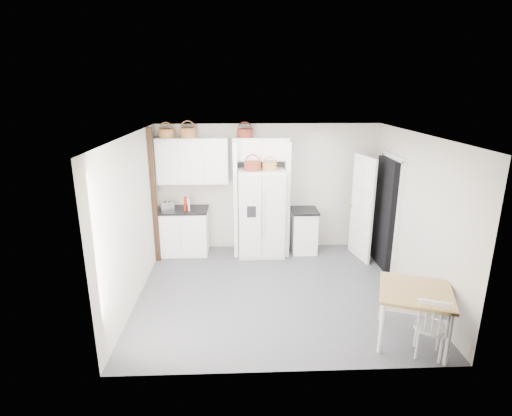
{
  "coord_description": "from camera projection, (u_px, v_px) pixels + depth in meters",
  "views": [
    {
      "loc": [
        -0.57,
        -6.01,
        3.27
      ],
      "look_at": [
        -0.31,
        0.4,
        1.34
      ],
      "focal_mm": 28.0,
      "sensor_mm": 36.0,
      "label": 1
    }
  ],
  "objects": [
    {
      "name": "bridge_cabinet",
      "position": [
        261.0,
        149.0,
        7.85
      ],
      "size": [
        1.12,
        0.34,
        0.45
      ],
      "primitive_type": "cube",
      "color": "white",
      "rests_on": "wall_back"
    },
    {
      "name": "upper_cabinet",
      "position": [
        193.0,
        161.0,
        7.86
      ],
      "size": [
        1.4,
        0.34,
        0.9
      ],
      "primitive_type": "cube",
      "color": "white",
      "rests_on": "wall_back"
    },
    {
      "name": "basket_fridge_a",
      "position": [
        253.0,
        166.0,
        7.62
      ],
      "size": [
        0.32,
        0.32,
        0.17
      ],
      "primitive_type": "cylinder",
      "color": "maroon",
      "rests_on": "refrigerator"
    },
    {
      "name": "refrigerator",
      "position": [
        261.0,
        213.0,
        8.0
      ],
      "size": [
        0.91,
        0.73,
        1.76
      ],
      "primitive_type": "cube",
      "color": "silver",
      "rests_on": "floor"
    },
    {
      "name": "base_cab_left",
      "position": [
        183.0,
        232.0,
        8.14
      ],
      "size": [
        0.98,
        0.62,
        0.91
      ],
      "primitive_type": "cube",
      "color": "white",
      "rests_on": "floor"
    },
    {
      "name": "trim_post",
      "position": [
        154.0,
        197.0,
        7.54
      ],
      "size": [
        0.09,
        0.09,
        2.6
      ],
      "primitive_type": "cube",
      "color": "black",
      "rests_on": "floor"
    },
    {
      "name": "fridge_panel_right",
      "position": [
        286.0,
        198.0,
        8.03
      ],
      "size": [
        0.08,
        0.6,
        2.3
      ],
      "primitive_type": "cube",
      "color": "white",
      "rests_on": "floor"
    },
    {
      "name": "cookbook_red",
      "position": [
        185.0,
        204.0,
        7.89
      ],
      "size": [
        0.05,
        0.17,
        0.26
      ],
      "primitive_type": "cube",
      "rotation": [
        0.0,
        0.0,
        0.04
      ],
      "color": "#AD1209",
      "rests_on": "counter_left"
    },
    {
      "name": "counter_left",
      "position": [
        182.0,
        210.0,
        8.0
      ],
      "size": [
        1.02,
        0.66,
        0.04
      ],
      "primitive_type": "cube",
      "color": "black",
      "rests_on": "base_cab_left"
    },
    {
      "name": "ceiling",
      "position": [
        278.0,
        135.0,
        5.97
      ],
      "size": [
        4.5,
        4.5,
        0.0
      ],
      "primitive_type": "plane",
      "color": "white",
      "rests_on": "wall_back"
    },
    {
      "name": "basket_upper_a",
      "position": [
        166.0,
        133.0,
        7.69
      ],
      "size": [
        0.29,
        0.29,
        0.17
      ],
      "primitive_type": "cylinder",
      "color": "brown",
      "rests_on": "upper_cabinet"
    },
    {
      "name": "windsor_chair",
      "position": [
        430.0,
        327.0,
        5.0
      ],
      "size": [
        0.49,
        0.47,
        0.79
      ],
      "primitive_type": "cube",
      "rotation": [
        0.0,
        0.0,
        -0.36
      ],
      "color": "white",
      "rests_on": "floor"
    },
    {
      "name": "wall_right",
      "position": [
        415.0,
        216.0,
        6.43
      ],
      "size": [
        0.0,
        4.0,
        4.0
      ],
      "primitive_type": "plane",
      "rotation": [
        1.57,
        0.0,
        -1.57
      ],
      "color": "beige",
      "rests_on": "floor"
    },
    {
      "name": "wall_left",
      "position": [
        133.0,
        219.0,
        6.25
      ],
      "size": [
        0.0,
        4.0,
        4.0
      ],
      "primitive_type": "plane",
      "rotation": [
        1.57,
        0.0,
        1.57
      ],
      "color": "beige",
      "rests_on": "floor"
    },
    {
      "name": "toaster",
      "position": [
        167.0,
        206.0,
        7.87
      ],
      "size": [
        0.29,
        0.23,
        0.18
      ],
      "primitive_type": "cube",
      "rotation": [
        0.0,
        0.0,
        0.35
      ],
      "color": "silver",
      "rests_on": "counter_left"
    },
    {
      "name": "door_slab",
      "position": [
        362.0,
        208.0,
        7.77
      ],
      "size": [
        0.21,
        0.79,
        2.05
      ],
      "primitive_type": "cube",
      "rotation": [
        0.0,
        0.0,
        -1.36
      ],
      "color": "white",
      "rests_on": "floor"
    },
    {
      "name": "dining_table",
      "position": [
        413.0,
        316.0,
        5.29
      ],
      "size": [
        1.16,
        1.16,
        0.75
      ],
      "primitive_type": "cube",
      "rotation": [
        0.0,
        0.0,
        -0.36
      ],
      "color": "olive",
      "rests_on": "floor"
    },
    {
      "name": "fridge_panel_left",
      "position": [
        236.0,
        199.0,
        7.98
      ],
      "size": [
        0.08,
        0.6,
        2.3
      ],
      "primitive_type": "cube",
      "color": "white",
      "rests_on": "floor"
    },
    {
      "name": "base_cab_right",
      "position": [
        304.0,
        231.0,
        8.25
      ],
      "size": [
        0.49,
        0.59,
        0.86
      ],
      "primitive_type": "cube",
      "color": "white",
      "rests_on": "floor"
    },
    {
      "name": "counter_right",
      "position": [
        305.0,
        211.0,
        8.12
      ],
      "size": [
        0.53,
        0.63,
        0.04
      ],
      "primitive_type": "cube",
      "color": "black",
      "rests_on": "base_cab_right"
    },
    {
      "name": "doorway_void",
      "position": [
        386.0,
        213.0,
        7.46
      ],
      "size": [
        0.18,
        0.85,
        2.05
      ],
      "primitive_type": "cube",
      "color": "black",
      "rests_on": "floor"
    },
    {
      "name": "basket_fridge_b",
      "position": [
        270.0,
        167.0,
        7.64
      ],
      "size": [
        0.27,
        0.27,
        0.15
      ],
      "primitive_type": "cylinder",
      "color": "brown",
      "rests_on": "refrigerator"
    },
    {
      "name": "wall_back",
      "position": [
        268.0,
        187.0,
        8.25
      ],
      "size": [
        4.5,
        0.0,
        4.5
      ],
      "primitive_type": "plane",
      "rotation": [
        1.57,
        0.0,
        0.0
      ],
      "color": "beige",
      "rests_on": "floor"
    },
    {
      "name": "cookbook_cream",
      "position": [
        189.0,
        204.0,
        7.89
      ],
      "size": [
        0.05,
        0.16,
        0.24
      ],
      "primitive_type": "cube",
      "rotation": [
        0.0,
        0.0,
        0.08
      ],
      "color": "beige",
      "rests_on": "counter_left"
    },
    {
      "name": "basket_bridge_a",
      "position": [
        245.0,
        133.0,
        7.75
      ],
      "size": [
        0.3,
        0.3,
        0.17
      ],
      "primitive_type": "cylinder",
      "color": "maroon",
      "rests_on": "bridge_cabinet"
    },
    {
      "name": "floor",
      "position": [
        275.0,
        291.0,
        6.72
      ],
      "size": [
        4.5,
        4.5,
        0.0
      ],
      "primitive_type": "plane",
      "color": "#3B3B43",
      "rests_on": "ground"
    },
    {
      "name": "basket_upper_b",
      "position": [
        188.0,
        133.0,
        7.7
      ],
      "size": [
        0.31,
        0.31,
        0.19
      ],
      "primitive_type": "cylinder",
      "color": "brown",
      "rests_on": "upper_cabinet"
    }
  ]
}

